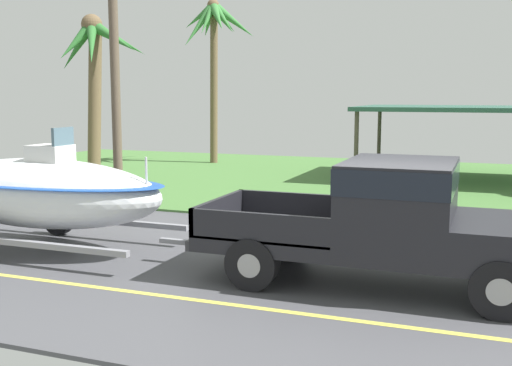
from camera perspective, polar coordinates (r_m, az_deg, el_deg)
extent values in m
cube|color=#4C4C51|center=(9.97, 12.66, -9.18)|extent=(36.00, 8.00, 0.06)
cube|color=#477538|center=(20.69, 17.01, -0.29)|extent=(36.00, 14.00, 0.11)
cube|color=#DBCC4C|center=(8.27, 10.85, -12.53)|extent=(34.20, 0.12, 0.01)
cube|color=black|center=(9.71, 10.73, -5.55)|extent=(5.27, 2.06, 0.22)
cube|color=black|center=(9.52, 22.12, -4.44)|extent=(1.47, 2.06, 0.38)
cube|color=black|center=(9.52, 13.03, -1.57)|extent=(1.58, 2.06, 1.19)
cube|color=black|center=(9.46, 13.10, 0.61)|extent=(1.60, 2.08, 0.38)
cube|color=black|center=(10.05, 2.12, -4.19)|extent=(2.21, 2.06, 0.04)
cube|color=black|center=(10.93, 3.79, -2.09)|extent=(2.21, 0.08, 0.45)
cube|color=black|center=(9.09, 0.13, -4.17)|extent=(2.21, 0.08, 0.45)
cube|color=black|center=(10.39, -3.46, -2.63)|extent=(0.08, 2.06, 0.45)
cube|color=#333338|center=(10.51, -3.94, -4.71)|extent=(0.12, 1.85, 0.16)
sphere|color=#B2B2B7|center=(10.55, -4.54, -4.39)|extent=(0.10, 0.10, 0.10)
cylinder|color=black|center=(10.53, 21.46, -6.20)|extent=(0.80, 0.28, 0.80)
cylinder|color=#9E9EA3|center=(10.53, 21.46, -6.20)|extent=(0.36, 0.29, 0.36)
cylinder|color=black|center=(8.76, 21.57, -9.06)|extent=(0.80, 0.28, 0.80)
cylinder|color=#9E9EA3|center=(8.76, 21.57, -9.06)|extent=(0.36, 0.29, 0.36)
cylinder|color=black|center=(11.01, 3.10, -5.01)|extent=(0.80, 0.28, 0.80)
cylinder|color=#9E9EA3|center=(11.01, 3.10, -5.01)|extent=(0.36, 0.29, 0.36)
cylinder|color=black|center=(9.33, -0.35, -7.42)|extent=(0.80, 0.28, 0.80)
cylinder|color=#9E9EA3|center=(9.33, -0.35, -7.42)|extent=(0.36, 0.29, 0.36)
cube|color=gray|center=(10.80, -6.69, -5.43)|extent=(0.90, 0.10, 0.08)
cube|color=gray|center=(13.23, -16.15, -3.18)|extent=(5.07, 0.12, 0.10)
cube|color=gray|center=(11.67, -22.29, -4.97)|extent=(5.07, 0.12, 0.10)
cylinder|color=black|center=(13.59, -17.71, -3.21)|extent=(0.64, 0.22, 0.64)
cylinder|color=#9E9EA3|center=(13.59, -17.71, -3.21)|extent=(0.29, 0.23, 0.29)
ellipsoid|color=silver|center=(12.31, -19.18, -0.86)|extent=(5.07, 1.97, 1.29)
ellipsoid|color=#1E4CA5|center=(12.28, -19.23, 0.19)|extent=(5.17, 2.01, 0.12)
cube|color=silver|center=(12.07, -18.38, 1.81)|extent=(0.70, 0.60, 0.65)
cube|color=slate|center=(11.85, -17.35, 4.05)|extent=(0.06, 0.56, 0.36)
cylinder|color=silver|center=(10.92, -10.06, 1.07)|extent=(0.04, 0.04, 0.50)
cylinder|color=#4C4238|center=(24.32, 11.26, 3.95)|extent=(0.14, 0.14, 2.38)
cylinder|color=#4C4238|center=(20.08, 9.20, 3.14)|extent=(0.14, 0.14, 2.38)
cube|color=#2D5647|center=(21.78, 19.97, 6.45)|extent=(7.81, 4.82, 0.14)
cylinder|color=brown|center=(21.00, -14.62, 6.95)|extent=(0.42, 0.82, 5.14)
cone|color=#2D6B2D|center=(20.56, -13.01, 12.92)|extent=(1.86, 0.53, 1.23)
cone|color=#2D6B2D|center=(21.42, -12.48, 12.73)|extent=(1.36, 1.83, 1.17)
cone|color=#2D6B2D|center=(21.70, -14.57, 12.85)|extent=(1.01, 1.49, 1.04)
cone|color=#2D6B2D|center=(21.46, -16.11, 11.91)|extent=(1.55, 0.49, 1.62)
cone|color=#2D6B2D|center=(20.78, -16.20, 12.41)|extent=(0.96, 1.46, 1.41)
cone|color=#2D6B2D|center=(20.26, -14.89, 12.35)|extent=(1.31, 1.72, 1.57)
sphere|color=brown|center=(21.11, -14.88, 13.91)|extent=(0.67, 0.67, 0.67)
cylinder|color=brown|center=(26.13, -3.90, 8.91)|extent=(0.31, 0.48, 6.52)
cone|color=#387A38|center=(26.05, -3.06, 14.86)|extent=(1.32, 0.62, 1.40)
cone|color=#387A38|center=(26.49, -2.08, 14.66)|extent=(1.84, 1.52, 1.56)
cone|color=#387A38|center=(27.15, -2.94, 14.83)|extent=(0.47, 2.05, 1.18)
cone|color=#387A38|center=(26.87, -4.35, 14.62)|extent=(1.26, 1.33, 1.42)
cone|color=#387A38|center=(26.66, -5.25, 14.98)|extent=(1.53, 0.46, 1.12)
cone|color=#387A38|center=(25.95, -5.25, 14.25)|extent=(1.29, 1.60, 1.94)
cone|color=#387A38|center=(25.78, -4.50, 14.80)|extent=(0.35, 1.40, 1.46)
cone|color=#387A38|center=(25.61, -3.56, 14.99)|extent=(1.37, 1.59, 1.43)
sphere|color=brown|center=(26.38, -3.97, 16.00)|extent=(0.50, 0.50, 0.50)
cylinder|color=brown|center=(16.72, -12.93, 12.41)|extent=(0.24, 0.24, 8.41)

